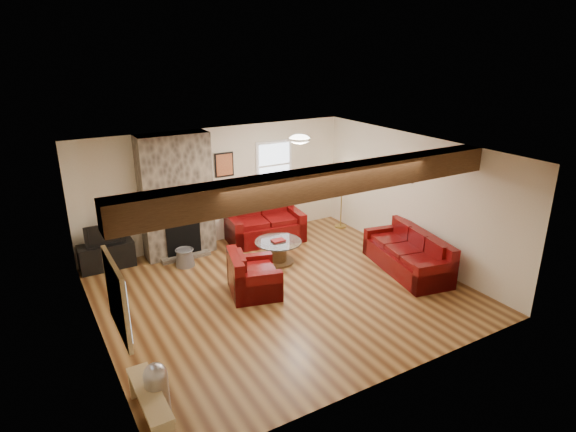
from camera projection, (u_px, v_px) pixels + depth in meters
name	position (u px, v px, depth m)	size (l,w,h in m)	color
room	(281.00, 225.00, 8.06)	(8.00, 8.00, 8.00)	#5B3318
oak_beam	(325.00, 182.00, 6.68)	(6.00, 0.36, 0.38)	#352110
chimney_breast	(177.00, 197.00, 9.62)	(1.40, 0.67, 2.50)	#3D362F
back_window	(274.00, 165.00, 10.80)	(0.90, 0.08, 1.10)	white
hatch_window	(117.00, 297.00, 5.36)	(0.08, 1.00, 0.90)	tan
ceiling_dome	(300.00, 141.00, 8.81)	(0.40, 0.40, 0.18)	white
artwork_back	(224.00, 165.00, 10.18)	(0.42, 0.06, 0.52)	black
artwork_right	(403.00, 170.00, 9.54)	(0.06, 0.55, 0.42)	black
sofa_three	(407.00, 252.00, 9.15)	(1.97, 0.83, 0.76)	#400704
loveseat	(265.00, 222.00, 10.54)	(1.63, 0.93, 0.86)	#400704
armchair_red	(254.00, 273.00, 8.32)	(0.93, 0.81, 0.75)	#400704
coffee_table	(278.00, 252.00, 9.53)	(0.93, 0.93, 0.49)	#402A14
tv_cabinet	(107.00, 256.00, 9.28)	(1.02, 0.41, 0.51)	black
television	(104.00, 234.00, 9.13)	(0.73, 0.10, 0.42)	black
floor_lamp	(342.00, 174.00, 11.03)	(0.39, 0.39, 1.51)	#B19849
pine_bench	(151.00, 407.00, 5.49)	(0.26, 1.11, 0.42)	tan
pedal_bin	(157.00, 390.00, 5.56)	(0.28, 0.28, 0.69)	#A8A8AD
coal_bucket	(185.00, 257.00, 9.41)	(0.38, 0.38, 0.35)	slate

